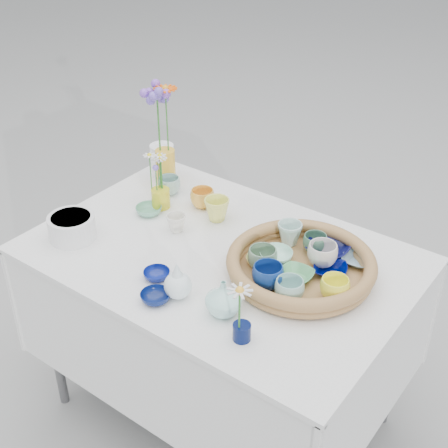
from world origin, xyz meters
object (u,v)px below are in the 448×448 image
Objects in this scene: bud_vase_seafoam at (223,298)px; tall_vase_yellow at (166,167)px; wicker_tray at (301,266)px; display_table at (221,410)px.

tall_vase_yellow is at bearing 142.63° from bud_vase_seafoam.
wicker_tray is 0.30m from bud_vase_seafoam.
bud_vase_seafoam is (0.19, -0.24, 0.82)m from display_table.
wicker_tray is 3.28× the size of tall_vase_yellow.
tall_vase_yellow is (-0.75, 0.22, 0.03)m from wicker_tray.
wicker_tray is 4.22× the size of bud_vase_seafoam.
display_table is 0.85m from wicker_tray.
bud_vase_seafoam is 0.83m from tall_vase_yellow.
display_table is at bearing -29.42° from tall_vase_yellow.
tall_vase_yellow is (-0.66, 0.51, 0.02)m from bud_vase_seafoam.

